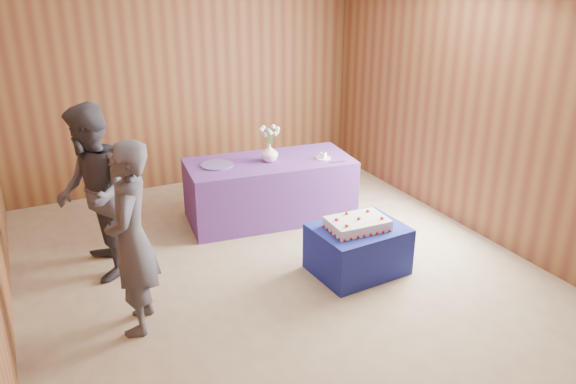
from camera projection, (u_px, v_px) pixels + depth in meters
ground at (281, 275)px, 5.76m from camera, size 6.00×6.00×0.00m
room_shell at (281, 102)px, 5.08m from camera, size 5.04×6.04×2.72m
cake_table at (358, 249)px, 5.75m from camera, size 0.94×0.76×0.50m
serving_table at (270, 189)px, 6.93m from camera, size 2.09×1.13×0.75m
sheet_cake at (357, 224)px, 5.60m from camera, size 0.63×0.44×0.14m
vase at (269, 153)px, 6.72m from camera, size 0.24×0.24×0.21m
flower_spray at (269, 131)px, 6.62m from camera, size 0.26×0.25×0.20m
platter at (217, 165)px, 6.61m from camera, size 0.44×0.44×0.02m
plate at (323, 158)px, 6.85m from camera, size 0.22×0.22×0.01m
cake_slice at (323, 155)px, 6.84m from camera, size 0.10×0.10×0.09m
knife at (335, 162)px, 6.72m from camera, size 0.26×0.07×0.00m
guest_left at (131, 239)px, 4.64m from camera, size 0.60×0.72×1.70m
guest_right at (93, 194)px, 5.46m from camera, size 0.70×0.88×1.77m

